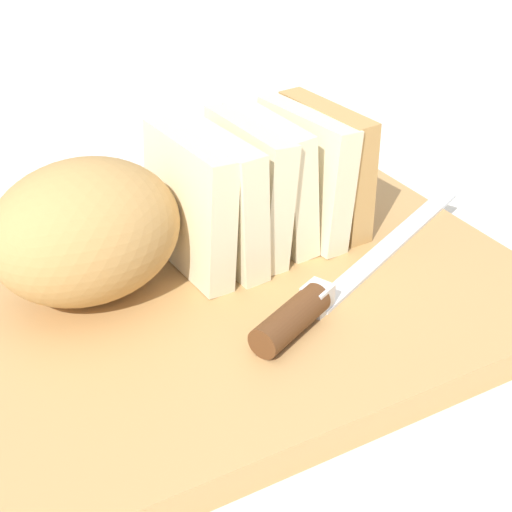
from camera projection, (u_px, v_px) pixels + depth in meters
name	position (u px, v px, depth m)	size (l,w,h in m)	color
ground_plane	(256.00, 315.00, 0.55)	(3.00, 3.00, 0.00)	silver
cutting_board	(256.00, 302.00, 0.54)	(0.43, 0.30, 0.02)	tan
bread_loaf	(176.00, 207.00, 0.54)	(0.30, 0.13, 0.11)	tan
bread_knife	(319.00, 298.00, 0.51)	(0.29, 0.14, 0.02)	silver
crumb_near_knife	(284.00, 335.00, 0.48)	(0.01, 0.01, 0.01)	#996633
crumb_near_loaf	(256.00, 251.00, 0.58)	(0.01, 0.01, 0.01)	#996633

